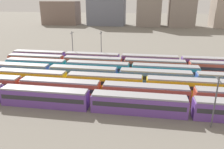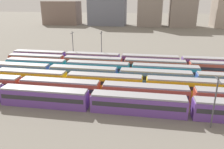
% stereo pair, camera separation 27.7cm
% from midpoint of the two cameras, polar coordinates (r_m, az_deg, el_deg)
% --- Properties ---
extents(ground_plane, '(600.00, 600.00, 0.00)m').
position_cam_midpoint_polar(ground_plane, '(63.93, -17.38, -0.79)').
color(ground_plane, slate).
extents(train_track_0, '(93.60, 3.06, 3.75)m').
position_cam_midpoint_polar(train_track_0, '(42.31, 6.96, -7.55)').
color(train_track_0, '#6B429E').
rests_on(train_track_0, ground_plane).
extents(train_track_1, '(93.60, 3.06, 3.75)m').
position_cam_midpoint_polar(train_track_1, '(47.01, 8.72, -4.82)').
color(train_track_1, '#BC4C38').
rests_on(train_track_1, ground_plane).
extents(train_track_2, '(74.70, 3.06, 3.75)m').
position_cam_midpoint_polar(train_track_2, '(51.82, 8.51, -2.50)').
color(train_track_2, yellow).
rests_on(train_track_2, ground_plane).
extents(train_track_3, '(112.50, 3.06, 3.75)m').
position_cam_midpoint_polar(train_track_3, '(57.91, 20.68, -1.22)').
color(train_track_3, '#4C70BC').
rests_on(train_track_3, ground_plane).
extents(train_track_4, '(55.80, 3.06, 3.75)m').
position_cam_midpoint_polar(train_track_4, '(63.14, -3.60, 1.65)').
color(train_track_4, teal).
rests_on(train_track_4, ground_plane).
extents(train_track_5, '(112.50, 3.06, 3.75)m').
position_cam_midpoint_polar(train_track_5, '(67.64, 19.15, 1.79)').
color(train_track_5, '#BC4C38').
rests_on(train_track_5, ground_plane).
extents(train_track_6, '(74.70, 3.06, 3.75)m').
position_cam_midpoint_polar(train_track_6, '(72.10, 2.34, 3.88)').
color(train_track_6, '#6B429E').
rests_on(train_track_6, ground_plane).
extents(catenary_pole_0, '(0.24, 3.20, 9.20)m').
position_cam_midpoint_polar(catenary_pole_0, '(39.74, 25.34, -6.03)').
color(catenary_pole_0, '#4C4C51').
rests_on(catenary_pole_0, ground_plane).
extents(catenary_pole_1, '(0.24, 3.20, 10.28)m').
position_cam_midpoint_polar(catenary_pole_1, '(78.16, -10.01, 7.65)').
color(catenary_pole_1, '#4C4C51').
rests_on(catenary_pole_1, ground_plane).
extents(catenary_pole_3, '(0.24, 3.20, 10.63)m').
position_cam_midpoint_polar(catenary_pole_3, '(75.17, -2.63, 7.61)').
color(catenary_pole_3, '#4C4C51').
rests_on(catenary_pole_3, ground_plane).
extents(distant_building_0, '(29.69, 16.03, 18.87)m').
position_cam_midpoint_polar(distant_building_0, '(198.11, -12.79, 15.32)').
color(distant_building_0, '#7A665B').
rests_on(distant_building_0, ground_plane).
extents(distant_building_1, '(29.90, 17.57, 32.67)m').
position_cam_midpoint_polar(distant_building_1, '(186.86, -1.16, 17.69)').
color(distant_building_1, slate).
rests_on(distant_building_1, ground_plane).
extents(distant_building_3, '(19.10, 21.07, 32.72)m').
position_cam_midpoint_polar(distant_building_3, '(185.40, 17.96, 16.82)').
color(distant_building_3, gray).
rests_on(distant_building_3, ground_plane).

